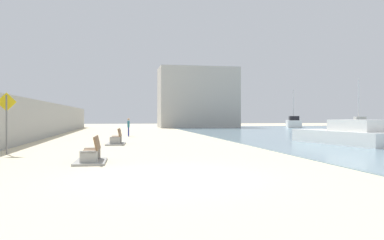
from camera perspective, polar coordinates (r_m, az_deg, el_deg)
ground_plane at (r=28.44m, az=-8.17°, el=-2.89°), size 120.00×120.00×0.00m
seawall at (r=29.05m, az=-23.12°, el=-0.02°), size 0.80×64.00×2.88m
bench_near at (r=14.23m, az=-15.16°, el=-5.39°), size 1.13×2.11×0.98m
bench_far at (r=23.12m, az=-11.53°, el=-3.11°), size 1.23×2.16×0.98m
person_walking at (r=32.19m, az=-9.71°, el=-0.89°), size 0.21×0.53×1.57m
boat_distant at (r=59.51m, az=15.28°, el=-0.42°), size 4.55×7.49×5.84m
boat_nearest at (r=56.77m, az=24.22°, el=-0.53°), size 3.17×4.40×7.19m
boat_far_right at (r=24.30m, az=22.56°, el=-2.11°), size 3.49×7.46×1.47m
pedestrian_sign at (r=18.60m, az=-26.55°, el=0.56°), size 0.85×0.08×2.78m
harbor_building at (r=57.60m, az=0.89°, el=3.41°), size 12.00×6.00×9.17m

